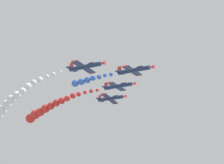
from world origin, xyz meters
The scene contains 7 objects.
airplane_lead centered at (5.25, 9.21, 105.75)m, with size 9.56×10.35×2.39m.
smoke_trail_lead centered at (6.05, -5.07, 104.89)m, with size 3.04×11.99×2.91m.
airplane_left_inner centered at (-5.26, -0.41, 106.03)m, with size 9.57×10.35×2.33m.
smoke_trail_left_inner centered at (-6.25, -27.60, 102.33)m, with size 4.06×28.55×7.88m.
airplane_right_inner centered at (13.96, -0.43, 105.36)m, with size 9.56×10.35×2.32m.
smoke_trail_right_inner centered at (9.58, -29.78, 99.56)m, with size 8.94×30.74×10.79m.
airplane_left_outer centered at (-14.37, -7.52, 105.63)m, with size 9.55×10.35×2.51m.
Camera 1 is at (86.16, 43.24, 71.31)m, focal length 57.52 mm.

